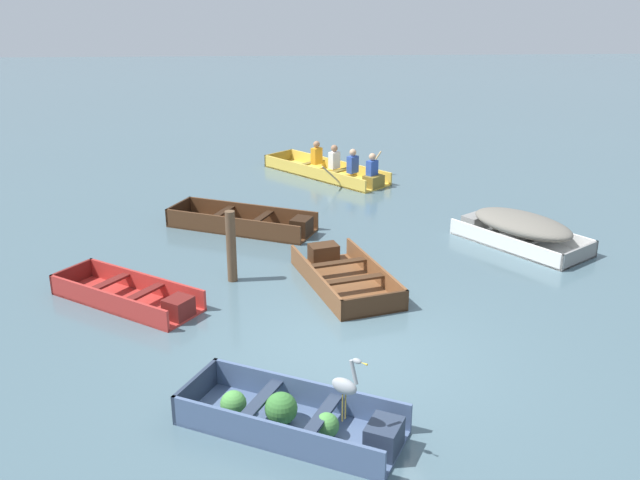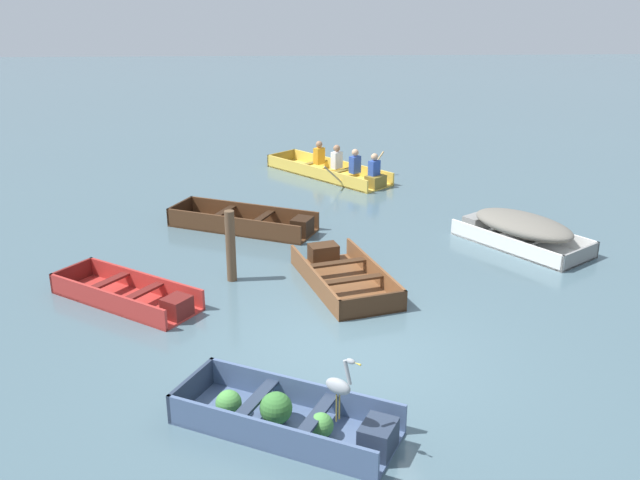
{
  "view_description": "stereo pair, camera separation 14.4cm",
  "coord_description": "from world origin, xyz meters",
  "px_view_note": "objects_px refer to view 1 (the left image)",
  "views": [
    {
      "loc": [
        -0.92,
        -8.99,
        5.14
      ],
      "look_at": [
        -0.22,
        3.78,
        0.35
      ],
      "focal_mm": 40.0,
      "sensor_mm": 36.0,
      "label": 1
    },
    {
      "loc": [
        -0.77,
        -9.0,
        5.14
      ],
      "look_at": [
        -0.22,
        3.78,
        0.35
      ],
      "focal_mm": 40.0,
      "sensor_mm": 36.0,
      "label": 2
    }
  ],
  "objects_px": {
    "skiff_wooden_brown_outer_moored": "(343,276)",
    "skiff_dark_varnish_near_moored": "(248,223)",
    "heron_on_dinghy": "(345,385)",
    "skiff_white_far_moored": "(521,227)",
    "dinghy_slate_blue_foreground": "(294,418)",
    "skiff_red_mid_moored": "(132,297)",
    "mooring_post": "(231,246)",
    "rowboat_yellow_with_crew": "(333,170)"
  },
  "relations": [
    {
      "from": "skiff_wooden_brown_outer_moored",
      "to": "skiff_dark_varnish_near_moored",
      "type": "bearing_deg",
      "value": 121.65
    },
    {
      "from": "skiff_dark_varnish_near_moored",
      "to": "heron_on_dinghy",
      "type": "height_order",
      "value": "heron_on_dinghy"
    },
    {
      "from": "skiff_white_far_moored",
      "to": "heron_on_dinghy",
      "type": "height_order",
      "value": "heron_on_dinghy"
    },
    {
      "from": "skiff_white_far_moored",
      "to": "skiff_wooden_brown_outer_moored",
      "type": "distance_m",
      "value": 4.1
    },
    {
      "from": "dinghy_slate_blue_foreground",
      "to": "skiff_red_mid_moored",
      "type": "height_order",
      "value": "dinghy_slate_blue_foreground"
    },
    {
      "from": "heron_on_dinghy",
      "to": "mooring_post",
      "type": "bearing_deg",
      "value": 107.48
    },
    {
      "from": "skiff_dark_varnish_near_moored",
      "to": "skiff_white_far_moored",
      "type": "bearing_deg",
      "value": -12.31
    },
    {
      "from": "skiff_wooden_brown_outer_moored",
      "to": "heron_on_dinghy",
      "type": "xyz_separation_m",
      "value": [
        -0.38,
        -4.8,
        0.78
      ]
    },
    {
      "from": "dinghy_slate_blue_foreground",
      "to": "skiff_wooden_brown_outer_moored",
      "type": "relative_size",
      "value": 1.02
    },
    {
      "from": "mooring_post",
      "to": "rowboat_yellow_with_crew",
      "type": "bearing_deg",
      "value": 71.39
    },
    {
      "from": "skiff_wooden_brown_outer_moored",
      "to": "mooring_post",
      "type": "xyz_separation_m",
      "value": [
        -1.95,
        0.19,
        0.52
      ]
    },
    {
      "from": "skiff_dark_varnish_near_moored",
      "to": "mooring_post",
      "type": "bearing_deg",
      "value": -93.5
    },
    {
      "from": "skiff_white_far_moored",
      "to": "rowboat_yellow_with_crew",
      "type": "xyz_separation_m",
      "value": [
        -3.41,
        5.24,
        -0.15
      ]
    },
    {
      "from": "dinghy_slate_blue_foreground",
      "to": "mooring_post",
      "type": "xyz_separation_m",
      "value": [
        -1.01,
        4.51,
        0.49
      ]
    },
    {
      "from": "dinghy_slate_blue_foreground",
      "to": "heron_on_dinghy",
      "type": "distance_m",
      "value": 1.04
    },
    {
      "from": "skiff_wooden_brown_outer_moored",
      "to": "skiff_white_far_moored",
      "type": "bearing_deg",
      "value": 24.42
    },
    {
      "from": "heron_on_dinghy",
      "to": "skiff_red_mid_moored",
      "type": "bearing_deg",
      "value": 127.7
    },
    {
      "from": "rowboat_yellow_with_crew",
      "to": "heron_on_dinghy",
      "type": "xyz_separation_m",
      "value": [
        -0.7,
        -11.73,
        0.69
      ]
    },
    {
      "from": "skiff_dark_varnish_near_moored",
      "to": "skiff_red_mid_moored",
      "type": "relative_size",
      "value": 1.21
    },
    {
      "from": "rowboat_yellow_with_crew",
      "to": "mooring_post",
      "type": "bearing_deg",
      "value": -108.61
    },
    {
      "from": "skiff_dark_varnish_near_moored",
      "to": "skiff_wooden_brown_outer_moored",
      "type": "distance_m",
      "value": 3.4
    },
    {
      "from": "skiff_red_mid_moored",
      "to": "heron_on_dinghy",
      "type": "height_order",
      "value": "heron_on_dinghy"
    },
    {
      "from": "dinghy_slate_blue_foreground",
      "to": "skiff_white_far_moored",
      "type": "height_order",
      "value": "skiff_white_far_moored"
    },
    {
      "from": "skiff_dark_varnish_near_moored",
      "to": "mooring_post",
      "type": "relative_size",
      "value": 2.52
    },
    {
      "from": "skiff_dark_varnish_near_moored",
      "to": "rowboat_yellow_with_crew",
      "type": "bearing_deg",
      "value": 62.44
    },
    {
      "from": "skiff_white_far_moored",
      "to": "heron_on_dinghy",
      "type": "distance_m",
      "value": 7.7
    },
    {
      "from": "skiff_white_far_moored",
      "to": "mooring_post",
      "type": "bearing_deg",
      "value": -165.15
    },
    {
      "from": "dinghy_slate_blue_foreground",
      "to": "skiff_white_far_moored",
      "type": "relative_size",
      "value": 1.0
    },
    {
      "from": "skiff_red_mid_moored",
      "to": "skiff_wooden_brown_outer_moored",
      "type": "relative_size",
      "value": 0.96
    },
    {
      "from": "skiff_dark_varnish_near_moored",
      "to": "skiff_red_mid_moored",
      "type": "bearing_deg",
      "value": -116.2
    },
    {
      "from": "skiff_dark_varnish_near_moored",
      "to": "skiff_red_mid_moored",
      "type": "distance_m",
      "value": 4.0
    },
    {
      "from": "skiff_red_mid_moored",
      "to": "rowboat_yellow_with_crew",
      "type": "relative_size",
      "value": 0.77
    },
    {
      "from": "dinghy_slate_blue_foreground",
      "to": "skiff_wooden_brown_outer_moored",
      "type": "distance_m",
      "value": 4.42
    },
    {
      "from": "dinghy_slate_blue_foreground",
      "to": "skiff_dark_varnish_near_moored",
      "type": "distance_m",
      "value": 7.27
    },
    {
      "from": "dinghy_slate_blue_foreground",
      "to": "skiff_wooden_brown_outer_moored",
      "type": "xyz_separation_m",
      "value": [
        0.94,
        4.32,
        -0.04
      ]
    },
    {
      "from": "skiff_wooden_brown_outer_moored",
      "to": "mooring_post",
      "type": "bearing_deg",
      "value": 174.53
    },
    {
      "from": "skiff_dark_varnish_near_moored",
      "to": "dinghy_slate_blue_foreground",
      "type": "bearing_deg",
      "value": -83.34
    },
    {
      "from": "skiff_white_far_moored",
      "to": "heron_on_dinghy",
      "type": "xyz_separation_m",
      "value": [
        -4.11,
        -6.49,
        0.54
      ]
    },
    {
      "from": "dinghy_slate_blue_foreground",
      "to": "skiff_wooden_brown_outer_moored",
      "type": "height_order",
      "value": "dinghy_slate_blue_foreground"
    },
    {
      "from": "dinghy_slate_blue_foreground",
      "to": "skiff_wooden_brown_outer_moored",
      "type": "bearing_deg",
      "value": 77.68
    },
    {
      "from": "skiff_wooden_brown_outer_moored",
      "to": "heron_on_dinghy",
      "type": "relative_size",
      "value": 3.36
    },
    {
      "from": "skiff_red_mid_moored",
      "to": "skiff_wooden_brown_outer_moored",
      "type": "xyz_separation_m",
      "value": [
        3.55,
        0.69,
        -0.0
      ]
    }
  ]
}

